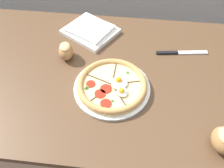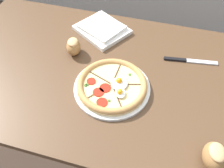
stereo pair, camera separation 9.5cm
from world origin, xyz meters
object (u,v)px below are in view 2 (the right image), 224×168
at_px(napkin_folded, 102,29).
at_px(knife_main, 190,61).
at_px(bread_piece_near, 73,46).
at_px(pizza, 112,86).
at_px(dining_table, 112,87).
at_px(bread_piece_mid, 214,156).

distance_m(napkin_folded, knife_main, 0.46).
bearing_deg(knife_main, bread_piece_near, -178.38).
distance_m(pizza, bread_piece_near, 0.28).
distance_m(dining_table, bread_piece_near, 0.26).
bearing_deg(bread_piece_mid, dining_table, 145.10).
bearing_deg(dining_table, knife_main, 27.28).
distance_m(dining_table, napkin_folded, 0.31).
bearing_deg(knife_main, bread_piece_mid, -85.86).
height_order(bread_piece_near, knife_main, bread_piece_near).
relative_size(dining_table, napkin_folded, 4.98).
bearing_deg(bread_piece_mid, bread_piece_near, 149.46).
height_order(dining_table, bread_piece_mid, bread_piece_mid).
bearing_deg(bread_piece_mid, knife_main, 102.03).
height_order(napkin_folded, bread_piece_near, bread_piece_near).
distance_m(bread_piece_near, knife_main, 0.53).
xyz_separation_m(dining_table, napkin_folded, (-0.13, 0.26, 0.11)).
relative_size(bread_piece_near, bread_piece_mid, 0.95).
relative_size(dining_table, knife_main, 6.41).
distance_m(dining_table, bread_piece_mid, 0.53).
bearing_deg(bread_piece_near, dining_table, -20.43).
xyz_separation_m(dining_table, knife_main, (0.32, 0.16, 0.10)).
relative_size(pizza, knife_main, 1.31).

